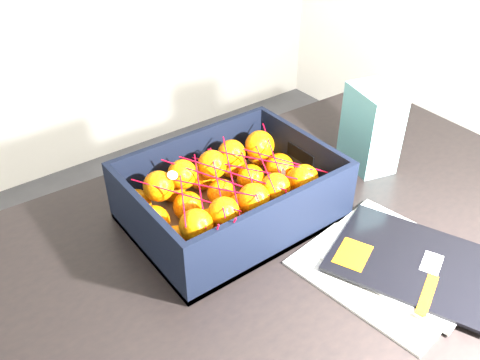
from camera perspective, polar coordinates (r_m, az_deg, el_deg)
room_shell at (r=0.59m, az=1.93°, el=19.30°), size 3.54×3.54×2.50m
table at (r=1.10m, az=7.41°, el=-8.76°), size 1.23×0.84×0.75m
magazine_stack at (r=0.97m, az=17.47°, el=-9.06°), size 0.33×0.35×0.02m
produce_crate at (r=1.01m, az=-1.02°, el=-2.33°), size 0.40×0.30×0.13m
clementine_heap at (r=1.01m, az=-0.87°, el=-1.48°), size 0.38×0.28×0.11m
mesh_net at (r=0.97m, az=-1.11°, el=0.33°), size 0.33×0.26×0.09m
retail_carton at (r=1.19m, az=14.59°, el=5.71°), size 0.12×0.15×0.19m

